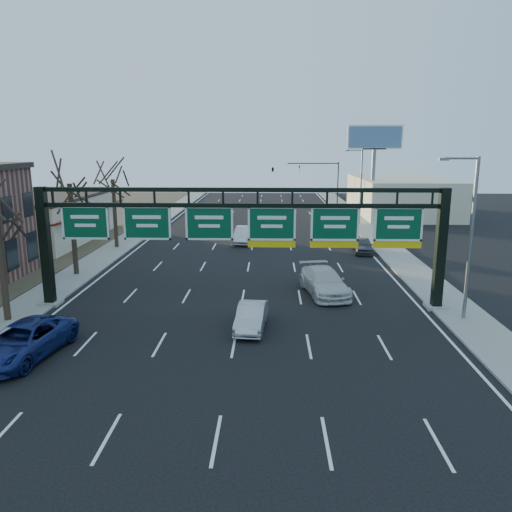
{
  "coord_description": "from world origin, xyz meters",
  "views": [
    {
      "loc": [
        1.78,
        -20.81,
        9.63
      ],
      "look_at": [
        0.92,
        7.74,
        3.2
      ],
      "focal_mm": 35.0,
      "sensor_mm": 36.0,
      "label": 1
    }
  ],
  "objects_px": {
    "car_white_wagon": "(324,282)",
    "car_silver_sedan": "(251,317)",
    "car_blue_suv": "(23,341)",
    "sign_gantry": "(243,231)"
  },
  "relations": [
    {
      "from": "sign_gantry",
      "to": "car_blue_suv",
      "type": "distance_m",
      "value": 12.97
    },
    {
      "from": "car_blue_suv",
      "to": "car_silver_sedan",
      "type": "bearing_deg",
      "value": 30.24
    },
    {
      "from": "sign_gantry",
      "to": "car_white_wagon",
      "type": "height_order",
      "value": "sign_gantry"
    },
    {
      "from": "sign_gantry",
      "to": "car_blue_suv",
      "type": "height_order",
      "value": "sign_gantry"
    },
    {
      "from": "car_blue_suv",
      "to": "car_silver_sedan",
      "type": "relative_size",
      "value": 1.4
    },
    {
      "from": "car_silver_sedan",
      "to": "car_white_wagon",
      "type": "distance_m",
      "value": 7.88
    },
    {
      "from": "car_white_wagon",
      "to": "car_silver_sedan",
      "type": "bearing_deg",
      "value": -135.49
    },
    {
      "from": "sign_gantry",
      "to": "car_silver_sedan",
      "type": "height_order",
      "value": "sign_gantry"
    },
    {
      "from": "sign_gantry",
      "to": "car_white_wagon",
      "type": "bearing_deg",
      "value": 27.96
    },
    {
      "from": "car_blue_suv",
      "to": "car_white_wagon",
      "type": "relative_size",
      "value": 1.0
    }
  ]
}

